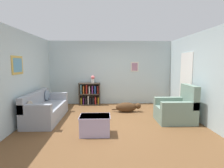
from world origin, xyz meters
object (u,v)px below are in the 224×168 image
at_px(bookshelf, 90,94).
at_px(dog, 127,107).
at_px(couch, 45,109).
at_px(recliner_chair, 177,109).
at_px(vase, 93,79).
at_px(coffee_table, 95,124).

distance_m(bookshelf, dog, 1.83).
xyz_separation_m(couch, dog, (2.58, 0.72, -0.14)).
distance_m(recliner_chair, vase, 3.47).
relative_size(couch, dog, 1.87).
distance_m(couch, coffee_table, 1.97).
height_order(bookshelf, dog, bookshelf).
height_order(recliner_chair, vase, vase).
distance_m(bookshelf, recliner_chair, 3.51).
relative_size(couch, coffee_table, 2.67).
distance_m(coffee_table, vase, 3.15).
height_order(coffee_table, dog, coffee_table).
bearing_deg(recliner_chair, vase, 139.94).
bearing_deg(recliner_chair, couch, 175.09).
bearing_deg(dog, recliner_chair, -38.73).
bearing_deg(dog, coffee_table, -117.88).
distance_m(bookshelf, coffee_table, 3.08).
height_order(couch, dog, couch).
relative_size(coffee_table, dog, 0.70).
bearing_deg(coffee_table, vase, 95.03).
height_order(bookshelf, vase, vase).
bearing_deg(couch, vase, 54.75).
relative_size(couch, vase, 6.41).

